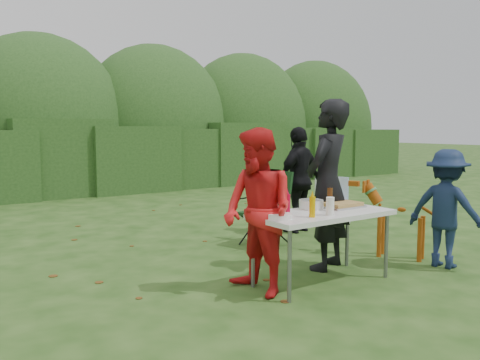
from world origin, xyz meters
TOP-DOWN VIEW (x-y plane):
  - ground at (0.00, 0.00)m, footprint 80.00×80.00m
  - hedge_row at (0.00, 8.00)m, footprint 22.00×1.40m
  - shrub_backdrop at (0.00, 9.60)m, footprint 20.00×2.60m
  - folding_table at (0.31, -0.29)m, footprint 1.50×0.70m
  - person_cook at (0.73, 0.06)m, footprint 0.83×0.70m
  - person_red_jacket at (-0.45, -0.20)m, footprint 0.63×0.80m
  - person_black_puffy at (1.84, 1.77)m, footprint 1.00×0.57m
  - child at (1.90, -0.68)m, footprint 0.68×0.96m
  - dog at (1.81, -0.14)m, footprint 0.76×1.03m
  - camping_chair at (0.86, 1.37)m, footprint 0.79×0.79m
  - lawn_chair at (2.77, 1.98)m, footprint 0.60×0.60m
  - food_tray at (0.69, -0.20)m, footprint 0.45×0.30m
  - focaccia_bread at (0.69, -0.20)m, footprint 0.40×0.26m
  - mustard_bottle at (0.01, -0.46)m, footprint 0.06×0.06m
  - ketchup_bottle at (-0.17, -0.30)m, footprint 0.06×0.06m
  - beer_bottle at (0.43, -0.27)m, footprint 0.06×0.06m
  - paper_towel_roll at (-0.29, -0.18)m, footprint 0.12×0.12m
  - cup_stack at (0.24, -0.47)m, footprint 0.08×0.08m
  - pasta_bowl at (0.34, -0.09)m, footprint 0.26×0.26m
  - plate_stack at (-0.30, -0.33)m, footprint 0.24×0.24m

SIDE VIEW (x-z plane):
  - ground at x=0.00m, z-range 0.00..0.00m
  - lawn_chair at x=2.77m, z-range 0.00..0.77m
  - dog at x=1.81m, z-range 0.00..0.91m
  - camping_chair at x=0.86m, z-range 0.00..1.01m
  - child at x=1.90m, z-range 0.00..1.36m
  - folding_table at x=0.31m, z-range 0.32..1.06m
  - food_tray at x=0.69m, z-range 0.74..0.76m
  - plate_stack at x=-0.30m, z-range 0.74..0.79m
  - focaccia_bread at x=0.69m, z-range 0.76..0.80m
  - pasta_bowl at x=0.34m, z-range 0.74..0.84m
  - person_red_jacket at x=-0.45m, z-range 0.00..1.61m
  - person_black_puffy at x=1.84m, z-range 0.00..1.61m
  - cup_stack at x=0.24m, z-range 0.74..0.92m
  - mustard_bottle at x=0.01m, z-range 0.74..0.94m
  - hedge_row at x=0.00m, z-range 0.00..1.70m
  - ketchup_bottle at x=-0.17m, z-range 0.74..0.96m
  - beer_bottle at x=0.43m, z-range 0.74..0.98m
  - paper_towel_roll at x=-0.29m, z-range 0.74..1.00m
  - person_cook at x=0.73m, z-range 0.00..1.92m
  - shrub_backdrop at x=0.00m, z-range 0.00..3.20m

